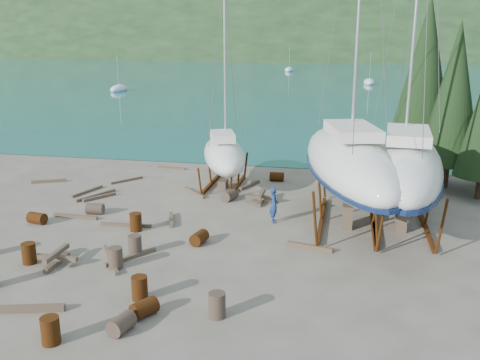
% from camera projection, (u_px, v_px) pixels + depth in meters
% --- Properties ---
extents(ground, '(600.00, 600.00, 0.00)m').
position_uv_depth(ground, '(195.00, 246.00, 23.94)').
color(ground, '#575145').
rests_on(ground, ground).
extents(bay_water, '(700.00, 700.00, 0.00)m').
position_uv_depth(bay_water, '(340.00, 48.00, 321.43)').
color(bay_water, '#196C7F').
rests_on(bay_water, ground).
extents(far_hill, '(800.00, 360.00, 110.00)m').
position_uv_depth(far_hill, '(340.00, 47.00, 326.16)').
color(far_hill, black).
rests_on(far_hill, ground).
extents(far_house_left, '(6.60, 5.60, 5.60)m').
position_uv_depth(far_house_left, '(182.00, 48.00, 214.03)').
color(far_house_left, beige).
rests_on(far_house_left, ground).
extents(far_house_center, '(6.60, 5.60, 5.60)m').
position_uv_depth(far_house_center, '(281.00, 49.00, 206.41)').
color(far_house_center, beige).
rests_on(far_house_center, ground).
extents(far_house_right, '(6.60, 5.60, 5.60)m').
position_uv_depth(far_house_right, '(416.00, 50.00, 196.88)').
color(far_house_right, beige).
rests_on(far_house_right, ground).
extents(cypress_near_right, '(3.60, 3.60, 10.00)m').
position_uv_depth(cypress_near_right, '(454.00, 93.00, 31.34)').
color(cypress_near_right, black).
rests_on(cypress_near_right, ground).
extents(cypress_back_left, '(4.14, 4.14, 11.50)m').
position_uv_depth(cypress_back_left, '(425.00, 75.00, 33.28)').
color(cypress_back_left, black).
rests_on(cypress_back_left, ground).
extents(moored_boat_left, '(2.00, 5.00, 6.05)m').
position_uv_depth(moored_boat_left, '(119.00, 89.00, 86.22)').
color(moored_boat_left, silver).
rests_on(moored_boat_left, ground).
extents(moored_boat_mid, '(2.00, 5.00, 6.05)m').
position_uv_depth(moored_boat_mid, '(369.00, 82.00, 97.49)').
color(moored_boat_mid, silver).
rests_on(moored_boat_mid, ground).
extents(moored_boat_far, '(2.00, 5.00, 6.05)m').
position_uv_depth(moored_boat_far, '(289.00, 70.00, 129.25)').
color(moored_boat_far, silver).
rests_on(moored_boat_far, ground).
extents(large_sailboat_near, '(6.49, 12.97, 19.62)m').
position_uv_depth(large_sailboat_near, '(350.00, 162.00, 25.94)').
color(large_sailboat_near, silver).
rests_on(large_sailboat_near, ground).
extents(large_sailboat_far, '(4.33, 12.11, 18.79)m').
position_uv_depth(large_sailboat_far, '(404.00, 166.00, 25.57)').
color(large_sailboat_far, silver).
rests_on(large_sailboat_far, ground).
extents(small_sailboat_shore, '(4.75, 8.06, 12.29)m').
position_uv_depth(small_sailboat_shore, '(224.00, 154.00, 32.69)').
color(small_sailboat_shore, silver).
rests_on(small_sailboat_shore, ground).
extents(worker, '(0.55, 0.73, 1.81)m').
position_uv_depth(worker, '(274.00, 205.00, 26.74)').
color(worker, navy).
rests_on(worker, ground).
extents(drum_1, '(0.78, 1.00, 0.58)m').
position_uv_depth(drum_1, '(122.00, 324.00, 17.03)').
color(drum_1, '#2D2823').
rests_on(drum_1, ground).
extents(drum_2, '(0.97, 0.73, 0.58)m').
position_uv_depth(drum_2, '(37.00, 218.00, 26.67)').
color(drum_2, '#532B0E').
rests_on(drum_2, ground).
extents(drum_3, '(0.58, 0.58, 0.88)m').
position_uv_depth(drum_3, '(50.00, 330.00, 16.37)').
color(drum_3, '#532B0E').
rests_on(drum_3, ground).
extents(drum_4, '(0.89, 0.59, 0.58)m').
position_uv_depth(drum_4, '(277.00, 177.00, 34.31)').
color(drum_4, '#532B0E').
rests_on(drum_4, ground).
extents(drum_5, '(0.58, 0.58, 0.88)m').
position_uv_depth(drum_5, '(135.00, 245.00, 22.90)').
color(drum_5, '#2D2823').
rests_on(drum_5, ground).
extents(drum_6, '(0.76, 0.99, 0.58)m').
position_uv_depth(drum_6, '(199.00, 238.00, 24.14)').
color(drum_6, '#532B0E').
rests_on(drum_6, ground).
extents(drum_7, '(0.58, 0.58, 0.88)m').
position_uv_depth(drum_7, '(140.00, 288.00, 19.08)').
color(drum_7, '#532B0E').
rests_on(drum_7, ground).
extents(drum_11, '(0.85, 1.03, 0.58)m').
position_uv_depth(drum_11, '(230.00, 195.00, 30.38)').
color(drum_11, '#2D2823').
rests_on(drum_11, ground).
extents(drum_12, '(0.96, 1.05, 0.58)m').
position_uv_depth(drum_12, '(144.00, 308.00, 18.00)').
color(drum_12, '#532B0E').
rests_on(drum_12, ground).
extents(drum_13, '(0.58, 0.58, 0.88)m').
position_uv_depth(drum_13, '(29.00, 253.00, 22.07)').
color(drum_13, '#532B0E').
rests_on(drum_13, ground).
extents(drum_14, '(0.58, 0.58, 0.88)m').
position_uv_depth(drum_14, '(136.00, 222.00, 25.69)').
color(drum_14, '#532B0E').
rests_on(drum_14, ground).
extents(drum_15, '(0.94, 0.67, 0.58)m').
position_uv_depth(drum_15, '(95.00, 209.00, 28.08)').
color(drum_15, '#2D2823').
rests_on(drum_15, ground).
extents(drum_16, '(0.58, 0.58, 0.88)m').
position_uv_depth(drum_16, '(116.00, 258.00, 21.62)').
color(drum_16, '#2D2823').
rests_on(drum_16, ground).
extents(drum_17, '(0.58, 0.58, 0.88)m').
position_uv_depth(drum_17, '(217.00, 305.00, 17.89)').
color(drum_17, '#2D2823').
rests_on(drum_17, ground).
extents(timber_0, '(1.51, 1.91, 0.14)m').
position_uv_depth(timber_0, '(127.00, 180.00, 34.28)').
color(timber_0, brown).
rests_on(timber_0, ground).
extents(timber_1, '(2.07, 0.68, 0.19)m').
position_uv_depth(timber_1, '(310.00, 247.00, 23.62)').
color(timber_1, brown).
rests_on(timber_1, ground).
extents(timber_2, '(1.97, 1.08, 0.19)m').
position_uv_depth(timber_2, '(49.00, 181.00, 34.01)').
color(timber_2, brown).
rests_on(timber_2, ground).
extents(timber_3, '(1.81, 2.60, 0.15)m').
position_uv_depth(timber_3, '(111.00, 259.00, 22.36)').
color(timber_3, brown).
rests_on(timber_3, ground).
extents(timber_4, '(1.33, 1.79, 0.17)m').
position_uv_depth(timber_4, '(99.00, 197.00, 30.75)').
color(timber_4, brown).
rests_on(timber_4, ground).
extents(timber_5, '(1.55, 2.11, 0.16)m').
position_uv_depth(timber_5, '(131.00, 257.00, 22.58)').
color(timber_5, brown).
rests_on(timber_5, ground).
extents(timber_6, '(0.97, 2.04, 0.19)m').
position_uv_depth(timber_6, '(250.00, 185.00, 33.08)').
color(timber_6, brown).
rests_on(timber_6, ground).
extents(timber_8, '(0.81, 1.90, 0.19)m').
position_uv_depth(timber_8, '(171.00, 219.00, 27.06)').
color(timber_8, brown).
rests_on(timber_8, ground).
extents(timber_9, '(2.05, 0.35, 0.15)m').
position_uv_depth(timber_9, '(172.00, 168.00, 37.42)').
color(timber_9, brown).
rests_on(timber_9, ground).
extents(timber_10, '(1.78, 1.80, 0.16)m').
position_uv_depth(timber_10, '(194.00, 192.00, 31.64)').
color(timber_10, brown).
rests_on(timber_10, ground).
extents(timber_11, '(2.58, 0.33, 0.15)m').
position_uv_depth(timber_11, '(126.00, 225.00, 26.35)').
color(timber_11, brown).
rests_on(timber_11, ground).
extents(timber_12, '(2.47, 0.28, 0.17)m').
position_uv_depth(timber_12, '(75.00, 216.00, 27.53)').
color(timber_12, brown).
rests_on(timber_12, ground).
extents(timber_15, '(0.88, 2.44, 0.15)m').
position_uv_depth(timber_15, '(87.00, 191.00, 31.90)').
color(timber_15, brown).
rests_on(timber_15, ground).
extents(timber_16, '(3.14, 1.05, 0.23)m').
position_uv_depth(timber_16, '(17.00, 309.00, 18.29)').
color(timber_16, brown).
rests_on(timber_16, ground).
extents(timber_17, '(1.38, 2.55, 0.16)m').
position_uv_depth(timber_17, '(96.00, 195.00, 31.07)').
color(timber_17, brown).
rests_on(timber_17, ground).
extents(timber_pile_fore, '(1.80, 1.80, 0.60)m').
position_uv_depth(timber_pile_fore, '(57.00, 258.00, 21.96)').
color(timber_pile_fore, brown).
rests_on(timber_pile_fore, ground).
extents(timber_pile_aft, '(1.80, 1.80, 0.60)m').
position_uv_depth(timber_pile_aft, '(261.00, 197.00, 29.97)').
color(timber_pile_aft, brown).
rests_on(timber_pile_aft, ground).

